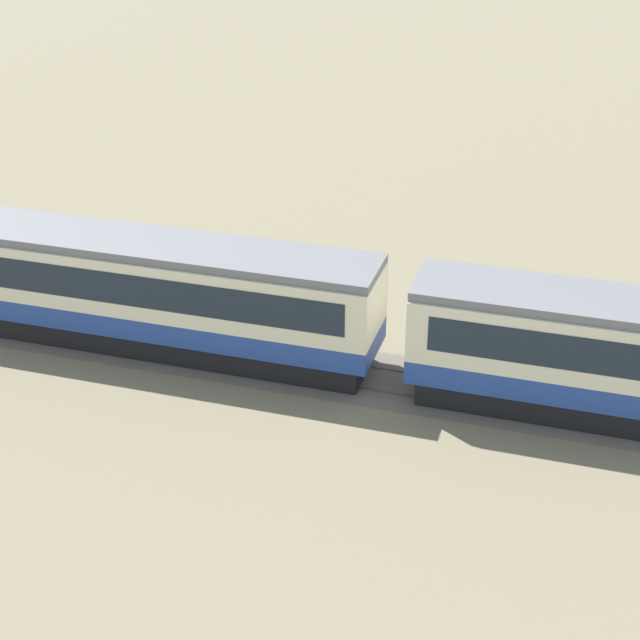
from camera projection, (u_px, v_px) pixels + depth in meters
The scene contains 2 objects.
passenger_train at pixel (141, 287), 34.37m from camera, with size 93.38×2.91×4.08m.
railway_track at pixel (85, 333), 36.07m from camera, with size 155.89×3.60×0.04m.
Camera 1 is at (-5.96, -26.35, 17.42)m, focal length 55.00 mm.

